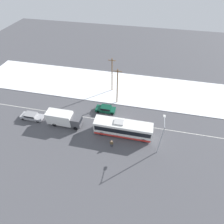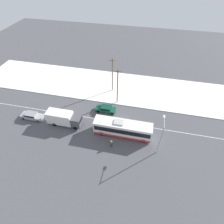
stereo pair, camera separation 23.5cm
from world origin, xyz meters
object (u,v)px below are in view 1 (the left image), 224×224
at_px(parked_car_near_truck, 32,116).
at_px(pedestrian_at_stop, 111,143).
at_px(sedan_car, 106,109).
at_px(box_truck, 64,118).
at_px(city_bus, 123,128).
at_px(streetlamp, 162,134).
at_px(utility_pole_roadside, 117,86).
at_px(utility_pole_snowlot, 112,75).

distance_m(parked_car_near_truck, pedestrian_at_stop, 18.67).
bearing_deg(pedestrian_at_stop, sedan_car, 109.74).
relative_size(box_truck, parked_car_near_truck, 1.49).
xyz_separation_m(city_bus, box_truck, (-12.31, 0.13, 0.06)).
xyz_separation_m(parked_car_near_truck, pedestrian_at_stop, (18.31, -3.59, 0.32)).
distance_m(pedestrian_at_stop, streetlamp, 9.09).
distance_m(box_truck, sedan_car, 9.37).
relative_size(box_truck, pedestrian_at_stop, 4.01).
height_order(city_bus, streetlamp, streetlamp).
height_order(parked_car_near_truck, utility_pole_roadside, utility_pole_roadside).
relative_size(parked_car_near_truck, pedestrian_at_stop, 2.69).
bearing_deg(sedan_car, utility_pole_snowlot, -88.23).
distance_m(parked_car_near_truck, utility_pole_snowlot, 20.40).
bearing_deg(pedestrian_at_stop, box_truck, 161.76).
height_order(sedan_car, utility_pole_snowlot, utility_pole_snowlot).
height_order(sedan_car, streetlamp, streetlamp).
relative_size(box_truck, streetlamp, 1.03).
relative_size(sedan_car, streetlamp, 0.63).
bearing_deg(streetlamp, sedan_car, 145.76).
bearing_deg(parked_car_near_truck, utility_pole_roadside, 28.19).
bearing_deg(city_bus, parked_car_near_truck, 179.51).
height_order(city_bus, sedan_car, city_bus).
xyz_separation_m(sedan_car, utility_pole_roadside, (1.88, 3.62, 3.85)).
height_order(box_truck, sedan_car, box_truck).
relative_size(sedan_car, utility_pole_roadside, 0.49).
bearing_deg(utility_pole_roadside, sedan_car, -117.37).
xyz_separation_m(box_truck, utility_pole_roadside, (9.40, 9.12, 2.93)).
relative_size(city_bus, sedan_car, 2.53).
bearing_deg(utility_pole_roadside, parked_car_near_truck, -151.81).
xyz_separation_m(box_truck, parked_car_near_truck, (-7.54, 0.05, -0.95)).
xyz_separation_m(sedan_car, parked_car_near_truck, (-15.07, -5.46, -0.03)).
bearing_deg(streetlamp, utility_pole_snowlot, 126.66).
relative_size(streetlamp, utility_pole_roadside, 0.78).
xyz_separation_m(parked_car_near_truck, streetlamp, (26.67, -2.44, 3.71)).
relative_size(parked_car_near_truck, utility_pole_roadside, 0.54).
xyz_separation_m(city_bus, parked_car_near_truck, (-19.85, 0.17, -0.89)).
relative_size(city_bus, box_truck, 1.57).
height_order(pedestrian_at_stop, utility_pole_snowlot, utility_pole_snowlot).
xyz_separation_m(box_truck, pedestrian_at_stop, (10.77, -3.55, -0.63)).
bearing_deg(box_truck, streetlamp, -7.14).
bearing_deg(city_bus, streetlamp, -18.41).
bearing_deg(parked_car_near_truck, utility_pole_snowlot, 42.30).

